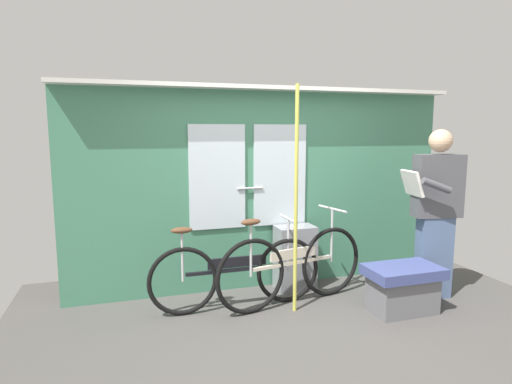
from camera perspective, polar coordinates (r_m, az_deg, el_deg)
name	(u,v)px	position (r m, az deg, el deg)	size (l,w,h in m)	color
ground_plane	(308,332)	(3.97, 6.94, -18.02)	(5.27, 3.96, 0.04)	#474442
train_door_wall	(265,184)	(4.69, 1.21, 1.03)	(4.27, 0.28, 2.19)	#427F60
bicycle_near_door	(236,273)	(4.22, -2.64, -10.78)	(1.72, 0.44, 0.87)	black
bicycle_leaning_behind	(293,267)	(4.33, 4.91, -9.88)	(1.66, 0.50, 0.94)	black
passenger_reading_newspaper	(436,210)	(4.75, 22.85, -2.22)	(0.61, 0.55, 1.74)	slate
trash_bin_by_wall	(295,258)	(4.75, 5.23, -8.71)	(0.42, 0.28, 0.70)	gray
handrail_pole	(296,201)	(4.01, 5.35, -1.24)	(0.04, 0.04, 2.15)	#C6C14C
bench_seat_corner	(403,287)	(4.42, 18.98, -11.97)	(0.70, 0.44, 0.45)	#3D477F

